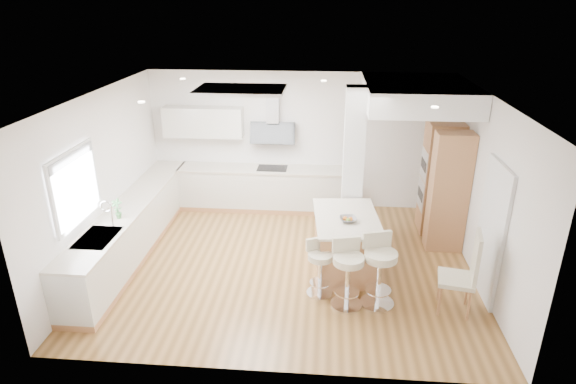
# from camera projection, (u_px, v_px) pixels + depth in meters

# --- Properties ---
(ground) EXTENTS (6.00, 6.00, 0.00)m
(ground) POSITION_uv_depth(u_px,v_px,m) (288.00, 264.00, 8.04)
(ground) COLOR olive
(ground) RESTS_ON ground
(ceiling) EXTENTS (6.00, 5.00, 0.02)m
(ceiling) POSITION_uv_depth(u_px,v_px,m) (288.00, 264.00, 8.04)
(ceiling) COLOR white
(ceiling) RESTS_ON ground
(wall_back) EXTENTS (6.00, 0.04, 2.80)m
(wall_back) POSITION_uv_depth(u_px,v_px,m) (298.00, 141.00, 9.82)
(wall_back) COLOR silver
(wall_back) RESTS_ON ground
(wall_left) EXTENTS (0.04, 5.00, 2.80)m
(wall_left) POSITION_uv_depth(u_px,v_px,m) (102.00, 180.00, 7.74)
(wall_left) COLOR silver
(wall_left) RESTS_ON ground
(wall_right) EXTENTS (0.04, 5.00, 2.80)m
(wall_right) POSITION_uv_depth(u_px,v_px,m) (485.00, 192.00, 7.28)
(wall_right) COLOR silver
(wall_right) RESTS_ON ground
(skylight) EXTENTS (4.10, 2.10, 0.06)m
(skylight) POSITION_uv_depth(u_px,v_px,m) (241.00, 90.00, 7.60)
(skylight) COLOR silver
(skylight) RESTS_ON ground
(window_left) EXTENTS (0.06, 1.28, 1.07)m
(window_left) POSITION_uv_depth(u_px,v_px,m) (74.00, 183.00, 6.80)
(window_left) COLOR white
(window_left) RESTS_ON ground
(doorway_right) EXTENTS (0.05, 1.00, 2.10)m
(doorway_right) POSITION_uv_depth(u_px,v_px,m) (491.00, 233.00, 6.88)
(doorway_right) COLOR #443C35
(doorway_right) RESTS_ON ground
(counter_left) EXTENTS (0.63, 4.50, 1.35)m
(counter_left) POSITION_uv_depth(u_px,v_px,m) (133.00, 227.00, 8.29)
(counter_left) COLOR #BB8050
(counter_left) RESTS_ON ground
(counter_back) EXTENTS (3.62, 0.63, 2.50)m
(counter_back) POSITION_uv_depth(u_px,v_px,m) (253.00, 177.00, 9.90)
(counter_back) COLOR #BB8050
(counter_back) RESTS_ON ground
(pillar) EXTENTS (0.35, 0.35, 2.80)m
(pillar) POSITION_uv_depth(u_px,v_px,m) (353.00, 168.00, 8.31)
(pillar) COLOR silver
(pillar) RESTS_ON ground
(soffit) EXTENTS (1.78, 2.20, 0.40)m
(soffit) POSITION_uv_depth(u_px,v_px,m) (417.00, 94.00, 8.18)
(soffit) COLOR white
(soffit) RESTS_ON ground
(oven_column) EXTENTS (0.63, 1.21, 2.10)m
(oven_column) POSITION_uv_depth(u_px,v_px,m) (443.00, 183.00, 8.57)
(oven_column) COLOR #BB8050
(oven_column) RESTS_ON ground
(peninsula) EXTENTS (1.12, 1.58, 0.98)m
(peninsula) POSITION_uv_depth(u_px,v_px,m) (345.00, 242.00, 7.77)
(peninsula) COLOR #BB8050
(peninsula) RESTS_ON ground
(bar_stool_a) EXTENTS (0.52, 0.52, 0.88)m
(bar_stool_a) POSITION_uv_depth(u_px,v_px,m) (320.00, 265.00, 7.06)
(bar_stool_a) COLOR white
(bar_stool_a) RESTS_ON ground
(bar_stool_b) EXTENTS (0.55, 0.55, 1.02)m
(bar_stool_b) POSITION_uv_depth(u_px,v_px,m) (348.00, 270.00, 6.77)
(bar_stool_b) COLOR white
(bar_stool_b) RESTS_ON ground
(bar_stool_c) EXTENTS (0.60, 0.60, 1.09)m
(bar_stool_c) POSITION_uv_depth(u_px,v_px,m) (379.00, 267.00, 6.78)
(bar_stool_c) COLOR white
(bar_stool_c) RESTS_ON ground
(dining_chair) EXTENTS (0.56, 0.56, 1.24)m
(dining_chair) POSITION_uv_depth(u_px,v_px,m) (466.00, 271.00, 6.59)
(dining_chair) COLOR beige
(dining_chair) RESTS_ON ground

